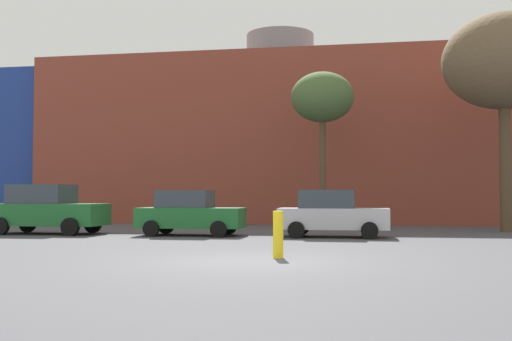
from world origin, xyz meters
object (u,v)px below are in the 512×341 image
Objects in this scene: parked_car_1 at (190,213)px; bare_tree_1 at (504,62)px; parked_car_0 at (46,209)px; bollard_yellow_0 at (278,234)px; parked_car_2 at (332,214)px; bare_tree_0 at (322,99)px.

bare_tree_1 reaches higher than parked_car_1.
parked_car_0 is 12.46m from bollard_yellow_0.
bare_tree_1 reaches higher than parked_car_0.
bare_tree_1 is at bearing 33.22° from parked_car_2.
parked_car_2 is (10.80, 0.00, -0.11)m from parked_car_0.
bare_tree_1 is at bearing 14.13° from parked_car_0.
parked_car_1 is 0.43× the size of bare_tree_1.
bare_tree_0 is 14.19m from bollard_yellow_0.
bollard_yellow_0 is at bearing -96.57° from parked_car_2.
parked_car_2 is 0.43× the size of bare_tree_1.
bare_tree_1 is (11.91, 4.42, 6.06)m from parked_car_1.
parked_car_2 is 7.57m from bare_tree_0.
parked_car_0 is 19.05m from bare_tree_1.
bare_tree_1 reaches higher than bare_tree_0.
bollard_yellow_0 is (-0.86, -7.50, -0.27)m from parked_car_2.
bare_tree_1 is (17.55, 4.42, 5.95)m from parked_car_0.
bare_tree_0 is at bearing 170.35° from bare_tree_1.
bare_tree_0 is (-0.68, 5.68, 4.96)m from parked_car_2.
parked_car_0 is at bearing 180.00° from parked_car_2.
parked_car_2 is at bearing -146.78° from bare_tree_1.
bare_tree_0 is 6.39× the size of bollard_yellow_0.
bare_tree_1 is 8.13× the size of bollard_yellow_0.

